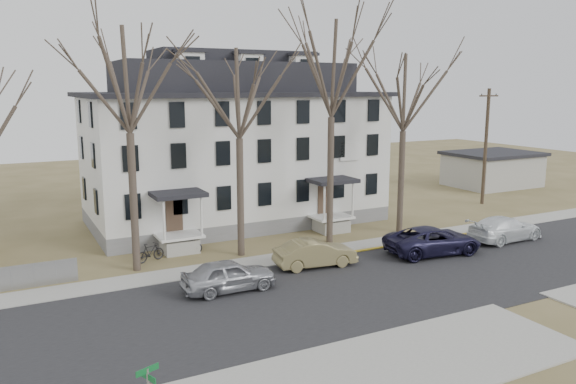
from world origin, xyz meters
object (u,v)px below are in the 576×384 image
car_silver (229,276)px  bicycle_right (150,253)px  car_tan (315,254)px  tree_mid_right (405,87)px  car_navy (433,241)px  boarding_house (235,147)px  tree_far_left (127,72)px  tree_center (332,62)px  bicycle_left (187,245)px  utility_pole_far (486,145)px  tree_mid_left (239,87)px  car_white (505,229)px

car_silver → bicycle_right: bearing=20.4°
car_tan → tree_mid_right: bearing=-59.2°
car_silver → car_navy: car_navy is taller
boarding_house → tree_far_left: tree_far_left is taller
tree_center → car_navy: 12.11m
car_tan → car_navy: 7.36m
tree_far_left → bicycle_left: tree_far_left is taller
tree_far_left → car_silver: bearing=-58.6°
utility_pole_far → tree_center: bearing=-166.5°
bicycle_right → bicycle_left: bearing=-91.9°
tree_center → bicycle_left: 13.83m
tree_mid_left → bicycle_right: (-5.02, 1.02, -9.07)m
tree_mid_left → car_white: tree_mid_left is taller
tree_far_left → utility_pole_far: (29.50, 4.20, -5.44)m
car_silver → car_tan: 5.65m
tree_mid_right → car_silver: size_ratio=2.83×
tree_mid_left → car_navy: (9.97, -5.00, -8.81)m
tree_mid_left → bicycle_left: tree_mid_left is taller
car_navy → tree_mid_right: bearing=-9.4°
boarding_house → car_navy: size_ratio=3.65×
tree_mid_left → tree_mid_right: same height
car_silver → car_white: bearing=-88.1°
tree_center → car_navy: bearing=-51.5°
tree_mid_right → bicycle_right: size_ratio=7.25×
utility_pole_far → car_silver: (-26.31, -9.42, -4.14)m
car_navy → bicycle_left: (-12.67, 6.75, -0.32)m
tree_far_left → car_tan: tree_far_left is taller
car_silver → tree_center: bearing=-58.5°
car_navy → car_white: (6.00, 0.12, -0.03)m
bicycle_left → bicycle_right: size_ratio=1.02×
tree_center → car_silver: tree_center is taller
tree_far_left → car_silver: size_ratio=3.05×
boarding_house → utility_pole_far: 20.88m
tree_far_left → car_white: size_ratio=2.60×
utility_pole_far → car_navy: size_ratio=1.67×
bicycle_left → car_white: bearing=-80.7°
tree_mid_right → car_white: bearing=-47.5°
boarding_house → utility_pole_far: size_ratio=2.19×
tree_mid_left → bicycle_right: 10.42m
tree_far_left → bicycle_right: tree_far_left is taller
car_silver → tree_mid_right: bearing=-69.1°
tree_far_left → utility_pole_far: 30.29m
car_tan → bicycle_left: bearing=50.4°
boarding_house → tree_center: bearing=-69.8°
utility_pole_far → bicycle_right: size_ratio=5.41×
car_navy → bicycle_right: bearing=75.7°
tree_mid_right → car_tan: 13.10m
tree_mid_left → bicycle_right: bearing=168.5°
utility_pole_far → bicycle_left: 26.69m
tree_far_left → tree_mid_left: size_ratio=1.08×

